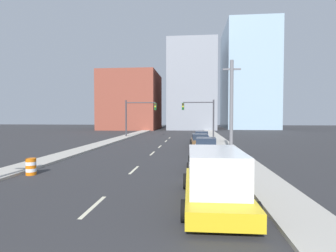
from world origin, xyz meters
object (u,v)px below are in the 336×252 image
utility_pole_right_mid (231,106)px  sedan_navy (202,137)px  traffic_barrel (31,167)px  sedan_silver (206,147)px  traffic_signal_right (204,113)px  sedan_white (204,160)px  sedan_brown (200,141)px  traffic_signal_left (135,113)px  box_truck_yellow (215,178)px

utility_pole_right_mid → sedan_navy: 11.08m
utility_pole_right_mid → traffic_barrel: 16.41m
utility_pole_right_mid → sedan_silver: utility_pole_right_mid is taller
sedan_silver → sedan_navy: bearing=93.0°
traffic_signal_right → sedan_white: (-0.97, -24.87, -3.26)m
sedan_brown → traffic_barrel: bearing=-126.2°
sedan_brown → sedan_navy: (0.37, 5.49, -0.02)m
traffic_signal_left → sedan_white: bearing=-68.3°
traffic_signal_left → utility_pole_right_mid: size_ratio=0.71×
traffic_signal_right → box_truck_yellow: (-0.81, -31.27, -2.91)m
traffic_barrel → sedan_brown: size_ratio=0.20×
sedan_white → sedan_navy: bearing=89.4°
traffic_barrel → sedan_brown: bearing=55.8°
sedan_white → sedan_silver: (0.44, 6.28, 0.04)m
traffic_signal_left → sedan_brown: bearing=-51.8°
traffic_signal_right → sedan_brown: 13.09m
traffic_signal_left → sedan_brown: traffic_signal_left is taller
traffic_signal_left → traffic_signal_right: 10.87m
sedan_white → traffic_signal_left: bearing=112.4°
traffic_signal_right → sedan_navy: traffic_signal_right is taller
utility_pole_right_mid → sedan_silver: 4.43m
traffic_signal_right → traffic_barrel: bearing=-111.7°
traffic_signal_right → sedan_white: 25.11m
sedan_brown → box_truck_yellow: bearing=-91.7°
traffic_signal_right → sedan_white: bearing=-92.2°
box_truck_yellow → sedan_brown: bearing=89.3°
traffic_signal_right → sedan_navy: 7.89m
traffic_signal_right → sedan_silver: traffic_signal_right is taller
traffic_signal_left → box_truck_yellow: 32.97m
traffic_signal_left → traffic_barrel: traffic_signal_left is taller
traffic_signal_right → traffic_barrel: size_ratio=6.23×
sedan_brown → sedan_navy: size_ratio=1.01×
sedan_navy → utility_pole_right_mid: bearing=-75.3°
box_truck_yellow → sedan_silver: (0.28, 12.67, -0.31)m
box_truck_yellow → utility_pole_right_mid: bearing=78.5°
sedan_silver → sedan_navy: (-0.01, 11.44, -0.05)m
box_truck_yellow → sedan_brown: 18.62m
box_truck_yellow → sedan_brown: box_truck_yellow is taller
traffic_signal_right → sedan_silver: bearing=-91.6°
utility_pole_right_mid → sedan_brown: bearing=119.4°
traffic_signal_right → utility_pole_right_mid: (1.75, -17.37, 0.38)m
sedan_navy → traffic_signal_right: bearing=87.7°
utility_pole_right_mid → box_truck_yellow: utility_pole_right_mid is taller
utility_pole_right_mid → sedan_brown: 6.52m
utility_pole_right_mid → sedan_silver: bearing=-151.7°
traffic_barrel → sedan_silver: (10.29, 8.61, 0.21)m
traffic_barrel → box_truck_yellow: size_ratio=0.16×
utility_pole_right_mid → traffic_barrel: utility_pole_right_mid is taller
traffic_signal_left → sedan_white: traffic_signal_left is taller
box_truck_yellow → sedan_navy: 24.11m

